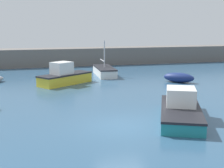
{
  "coord_description": "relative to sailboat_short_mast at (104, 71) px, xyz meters",
  "views": [
    {
      "loc": [
        -4.52,
        -14.61,
        5.04
      ],
      "look_at": [
        1.83,
        8.66,
        0.56
      ],
      "focal_mm": 50.0,
      "sensor_mm": 36.0,
      "label": 1
    }
  ],
  "objects": [
    {
      "name": "motorboat_grey_hull",
      "position": [
        -4.6,
        -3.92,
        0.24
      ],
      "size": [
        5.16,
        4.34,
        1.99
      ],
      "rotation": [
        0.0,
        0.0,
        0.61
      ],
      "color": "yellow",
      "rests_on": "ground_plane"
    },
    {
      "name": "sailboat_short_mast",
      "position": [
        0.0,
        0.0,
        0.0
      ],
      "size": [
        1.99,
        5.25,
        3.61
      ],
      "rotation": [
        0.0,
        0.0,
        4.65
      ],
      "color": "white",
      "rests_on": "ground_plane"
    },
    {
      "name": "harbor_breakwater",
      "position": [
        -3.15,
        9.51,
        0.67
      ],
      "size": [
        59.55,
        3.16,
        2.24
      ],
      "primitive_type": "cube",
      "color": "#66605B",
      "rests_on": "ground_plane"
    },
    {
      "name": "ground_plane",
      "position": [
        -3.15,
        -16.52,
        -0.55
      ],
      "size": [
        120.0,
        120.0,
        0.2
      ],
      "primitive_type": "cube",
      "color": "#2D5170"
    },
    {
      "name": "cabin_cruiser_white",
      "position": [
        0.32,
        -16.16,
        0.11
      ],
      "size": [
        4.31,
        6.11,
        1.69
      ],
      "rotation": [
        0.0,
        0.0,
        4.28
      ],
      "color": "teal",
      "rests_on": "ground_plane"
    },
    {
      "name": "rowboat_blue_near",
      "position": [
        5.55,
        -5.76,
        -0.01
      ],
      "size": [
        2.8,
        2.77,
        0.89
      ],
      "rotation": [
        0.0,
        0.0,
        2.37
      ],
      "color": "navy",
      "rests_on": "ground_plane"
    }
  ]
}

